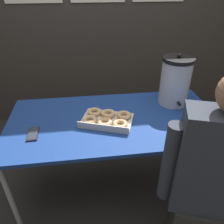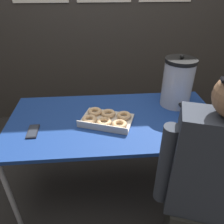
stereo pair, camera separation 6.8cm
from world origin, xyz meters
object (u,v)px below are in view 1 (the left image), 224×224
at_px(donut_box, 107,119).
at_px(person_seated, 208,186).
at_px(cell_phone, 33,134).
at_px(coffee_urn, 175,81).

distance_m(donut_box, person_seated, 0.76).
bearing_deg(cell_phone, coffee_urn, 13.37).
bearing_deg(coffee_urn, donut_box, -159.78).
height_order(donut_box, person_seated, person_seated).
xyz_separation_m(donut_box, cell_phone, (-0.50, -0.08, -0.02)).
xyz_separation_m(coffee_urn, cell_phone, (-1.06, -0.29, -0.18)).
bearing_deg(donut_box, person_seated, -27.83).
height_order(coffee_urn, cell_phone, coffee_urn).
relative_size(coffee_urn, person_seated, 0.32).
relative_size(donut_box, person_seated, 0.33).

